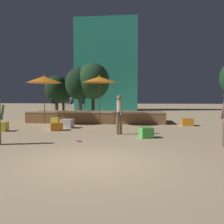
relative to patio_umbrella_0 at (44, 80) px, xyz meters
The scene contains 20 objects.
ground_plane 10.27m from the patio_umbrella_0, 61.91° to the right, with size 120.00×120.00×0.00m, color tan.
wooden_deck 4.22m from the patio_umbrella_0, 28.64° to the left, with size 8.86×2.89×0.77m.
patio_umbrella_0 is the anchor object (origin of this frame).
patio_umbrella_1 3.46m from the patio_umbrella_0, ahead, with size 2.07×2.07×2.99m.
cube_seat_0 3.68m from the patio_umbrella_0, 42.53° to the right, with size 0.65×0.65×0.47m.
cube_seat_1 4.35m from the patio_umbrella_0, 103.45° to the right, with size 0.57×0.57×0.45m.
cube_seat_2 4.20m from the patio_umbrella_0, 58.57° to the right, with size 0.78×0.78×0.39m.
cube_seat_3 8.13m from the patio_umbrella_0, 37.20° to the right, with size 0.65×0.65×0.43m.
cube_seat_4 9.03m from the patio_umbrella_0, ahead, with size 0.64×0.64×0.42m.
cube_seat_5 2.70m from the patio_umbrella_0, 23.55° to the right, with size 0.51×0.51×0.43m.
person_1 6.54m from the patio_umbrella_0, 37.67° to the right, with size 0.30×0.49×1.75m.
bistro_chair_0 2.93m from the patio_umbrella_0, 96.23° to the left, with size 0.47×0.47×0.90m.
bistro_chair_1 2.32m from the patio_umbrella_0, 46.12° to the left, with size 0.48×0.48×0.90m.
bistro_chair_2 3.30m from the patio_umbrella_0, 51.36° to the left, with size 0.48×0.48×0.90m.
frisbee_disc 7.38m from the patio_umbrella_0, 58.31° to the right, with size 0.23×0.23×0.03m.
background_tree_0 12.18m from the patio_umbrella_0, 101.99° to the left, with size 2.38×2.38×3.71m.
background_tree_1 7.34m from the patio_umbrella_0, 76.46° to the left, with size 2.94×2.94×4.72m.
background_tree_2 9.27m from the patio_umbrella_0, 104.19° to the left, with size 2.40×2.40×3.81m.
background_tree_4 7.22m from the patio_umbrella_0, 85.82° to the left, with size 2.68×2.68×4.37m.
distant_building 17.86m from the patio_umbrella_0, 84.76° to the left, with size 7.98×3.40×11.62m.
Camera 1 is at (1.23, -6.18, 1.66)m, focal length 40.00 mm.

